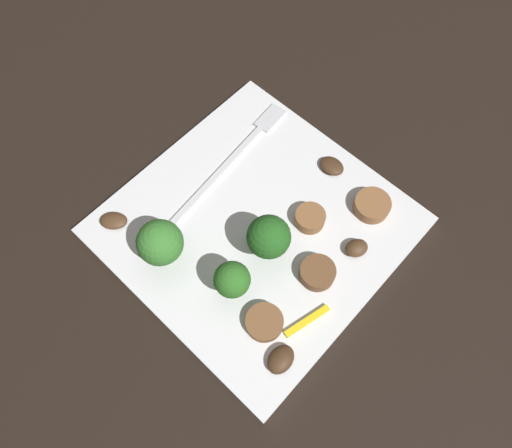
{
  "coord_description": "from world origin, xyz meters",
  "views": [
    {
      "loc": [
        -0.14,
        -0.13,
        0.43
      ],
      "look_at": [
        0.0,
        0.0,
        0.01
      ],
      "focal_mm": 33.15,
      "sensor_mm": 36.0,
      "label": 1
    }
  ],
  "objects_px": {
    "broccoli_floret_0": "(160,243)",
    "sausage_slice_3": "(317,274)",
    "mushroom_1": "(281,359)",
    "pepper_strip_0": "(307,321)",
    "mushroom_0": "(332,166)",
    "sausage_slice_1": "(264,322)",
    "sausage_slice_2": "(310,218)",
    "sausage_slice_0": "(372,205)",
    "broccoli_floret_2": "(269,237)",
    "plate": "(256,227)",
    "fork": "(237,154)",
    "broccoli_floret_1": "(232,280)",
    "mushroom_4": "(114,221)",
    "mushroom_2": "(356,248)"
  },
  "relations": [
    {
      "from": "plate",
      "to": "sausage_slice_0",
      "type": "distance_m",
      "value": 0.12
    },
    {
      "from": "sausage_slice_2",
      "to": "mushroom_1",
      "type": "bearing_deg",
      "value": -150.24
    },
    {
      "from": "sausage_slice_2",
      "to": "pepper_strip_0",
      "type": "distance_m",
      "value": 0.1
    },
    {
      "from": "fork",
      "to": "sausage_slice_1",
      "type": "relative_size",
      "value": 5.33
    },
    {
      "from": "broccoli_floret_1",
      "to": "sausage_slice_1",
      "type": "bearing_deg",
      "value": -93.64
    },
    {
      "from": "fork",
      "to": "mushroom_4",
      "type": "height_order",
      "value": "mushroom_4"
    },
    {
      "from": "sausage_slice_0",
      "to": "mushroom_0",
      "type": "bearing_deg",
      "value": 80.57
    },
    {
      "from": "sausage_slice_2",
      "to": "mushroom_4",
      "type": "xyz_separation_m",
      "value": [
        -0.13,
        0.14,
        -0.0
      ]
    },
    {
      "from": "plate",
      "to": "fork",
      "type": "bearing_deg",
      "value": 57.29
    },
    {
      "from": "plate",
      "to": "sausage_slice_1",
      "type": "distance_m",
      "value": 0.1
    },
    {
      "from": "mushroom_4",
      "to": "sausage_slice_2",
      "type": "bearing_deg",
      "value": -46.55
    },
    {
      "from": "sausage_slice_0",
      "to": "plate",
      "type": "bearing_deg",
      "value": 141.46
    },
    {
      "from": "mushroom_1",
      "to": "pepper_strip_0",
      "type": "bearing_deg",
      "value": 7.2
    },
    {
      "from": "broccoli_floret_0",
      "to": "sausage_slice_1",
      "type": "xyz_separation_m",
      "value": [
        0.02,
        -0.11,
        -0.03
      ]
    },
    {
      "from": "broccoli_floret_0",
      "to": "pepper_strip_0",
      "type": "distance_m",
      "value": 0.15
    },
    {
      "from": "plate",
      "to": "broccoli_floret_1",
      "type": "xyz_separation_m",
      "value": [
        -0.06,
        -0.03,
        0.04
      ]
    },
    {
      "from": "sausage_slice_3",
      "to": "pepper_strip_0",
      "type": "relative_size",
      "value": 0.72
    },
    {
      "from": "sausage_slice_1",
      "to": "sausage_slice_3",
      "type": "height_order",
      "value": "sausage_slice_3"
    },
    {
      "from": "broccoli_floret_2",
      "to": "sausage_slice_2",
      "type": "distance_m",
      "value": 0.06
    },
    {
      "from": "sausage_slice_0",
      "to": "pepper_strip_0",
      "type": "height_order",
      "value": "sausage_slice_0"
    },
    {
      "from": "fork",
      "to": "sausage_slice_0",
      "type": "relative_size",
      "value": 5.1
    },
    {
      "from": "broccoli_floret_2",
      "to": "mushroom_1",
      "type": "height_order",
      "value": "broccoli_floret_2"
    },
    {
      "from": "mushroom_1",
      "to": "plate",
      "type": "bearing_deg",
      "value": 52.2
    },
    {
      "from": "plate",
      "to": "broccoli_floret_1",
      "type": "bearing_deg",
      "value": -153.43
    },
    {
      "from": "broccoli_floret_0",
      "to": "mushroom_1",
      "type": "distance_m",
      "value": 0.14
    },
    {
      "from": "fork",
      "to": "broccoli_floret_1",
      "type": "height_order",
      "value": "broccoli_floret_1"
    },
    {
      "from": "sausage_slice_2",
      "to": "sausage_slice_3",
      "type": "bearing_deg",
      "value": -133.42
    },
    {
      "from": "broccoli_floret_2",
      "to": "sausage_slice_2",
      "type": "bearing_deg",
      "value": -7.67
    },
    {
      "from": "mushroom_1",
      "to": "sausage_slice_1",
      "type": "bearing_deg",
      "value": 66.26
    },
    {
      "from": "mushroom_1",
      "to": "pepper_strip_0",
      "type": "xyz_separation_m",
      "value": [
        0.04,
        0.01,
        -0.0
      ]
    },
    {
      "from": "mushroom_0",
      "to": "mushroom_1",
      "type": "bearing_deg",
      "value": -153.33
    },
    {
      "from": "sausage_slice_1",
      "to": "mushroom_4",
      "type": "xyz_separation_m",
      "value": [
        -0.03,
        0.17,
        -0.0
      ]
    },
    {
      "from": "mushroom_1",
      "to": "broccoli_floret_0",
      "type": "bearing_deg",
      "value": 91.15
    },
    {
      "from": "sausage_slice_3",
      "to": "broccoli_floret_0",
      "type": "bearing_deg",
      "value": 125.98
    },
    {
      "from": "broccoli_floret_1",
      "to": "sausage_slice_1",
      "type": "xyz_separation_m",
      "value": [
        -0.0,
        -0.04,
        -0.03
      ]
    },
    {
      "from": "fork",
      "to": "mushroom_2",
      "type": "bearing_deg",
      "value": -95.68
    },
    {
      "from": "mushroom_1",
      "to": "mushroom_4",
      "type": "xyz_separation_m",
      "value": [
        -0.01,
        0.21,
        -0.0
      ]
    },
    {
      "from": "fork",
      "to": "mushroom_0",
      "type": "height_order",
      "value": "mushroom_0"
    },
    {
      "from": "mushroom_0",
      "to": "broccoli_floret_0",
      "type": "bearing_deg",
      "value": 164.76
    },
    {
      "from": "plate",
      "to": "broccoli_floret_0",
      "type": "height_order",
      "value": "broccoli_floret_0"
    },
    {
      "from": "broccoli_floret_0",
      "to": "sausage_slice_3",
      "type": "bearing_deg",
      "value": -54.02
    },
    {
      "from": "plate",
      "to": "sausage_slice_3",
      "type": "height_order",
      "value": "sausage_slice_3"
    },
    {
      "from": "sausage_slice_0",
      "to": "mushroom_4",
      "type": "xyz_separation_m",
      "value": [
        -0.18,
        0.17,
        -0.0
      ]
    },
    {
      "from": "fork",
      "to": "broccoli_floret_1",
      "type": "distance_m",
      "value": 0.15
    },
    {
      "from": "sausage_slice_0",
      "to": "sausage_slice_3",
      "type": "relative_size",
      "value": 1.07
    },
    {
      "from": "mushroom_0",
      "to": "sausage_slice_2",
      "type": "bearing_deg",
      "value": -159.74
    },
    {
      "from": "sausage_slice_0",
      "to": "mushroom_0",
      "type": "height_order",
      "value": "sausage_slice_0"
    },
    {
      "from": "sausage_slice_0",
      "to": "sausage_slice_2",
      "type": "xyz_separation_m",
      "value": [
        -0.05,
        0.04,
        0.0
      ]
    },
    {
      "from": "broccoli_floret_2",
      "to": "sausage_slice_1",
      "type": "relative_size",
      "value": 1.75
    },
    {
      "from": "sausage_slice_0",
      "to": "sausage_slice_1",
      "type": "xyz_separation_m",
      "value": [
        -0.16,
        -0.0,
        -0.0
      ]
    }
  ]
}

